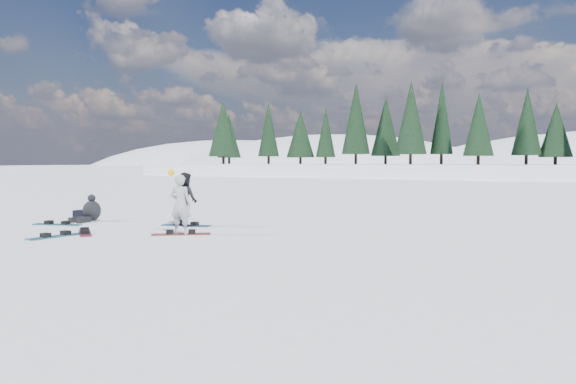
% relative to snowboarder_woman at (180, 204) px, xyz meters
% --- Properties ---
extents(ground, '(420.00, 420.00, 0.00)m').
position_rel_snowboarder_woman_xyz_m(ground, '(0.78, -0.96, -0.79)').
color(ground, white).
rests_on(ground, ground).
extents(alpine_backdrop, '(412.50, 227.00, 53.20)m').
position_rel_snowboarder_woman_xyz_m(alpine_backdrop, '(-10.94, 188.21, -14.77)').
color(alpine_backdrop, white).
rests_on(alpine_backdrop, ground).
extents(snowboarder_woman, '(0.63, 0.47, 1.70)m').
position_rel_snowboarder_woman_xyz_m(snowboarder_woman, '(0.00, 0.00, 0.00)').
color(snowboarder_woman, '#AEAEB3').
rests_on(snowboarder_woman, ground).
extents(snowboarder_man, '(0.95, 0.88, 1.58)m').
position_rel_snowboarder_woman_xyz_m(snowboarder_man, '(-1.12, 1.63, -0.00)').
color(snowboarder_man, black).
rests_on(snowboarder_man, ground).
extents(seated_rider, '(0.65, 1.03, 0.85)m').
position_rel_snowboarder_woman_xyz_m(seated_rider, '(-4.62, 1.28, -0.47)').
color(seated_rider, black).
rests_on(seated_rider, ground).
extents(gear_bag, '(0.51, 0.39, 0.30)m').
position_rel_snowboarder_woman_xyz_m(gear_bag, '(-5.32, 1.53, -0.64)').
color(gear_bag, black).
rests_on(gear_bag, ground).
extents(snowboard_woman, '(1.37, 1.13, 0.03)m').
position_rel_snowboarder_woman_xyz_m(snowboard_woman, '(0.00, 0.00, -0.78)').
color(snowboard_woman, '#9F2C22').
rests_on(snowboard_woman, ground).
extents(snowboard_man, '(1.53, 0.59, 0.03)m').
position_rel_snowboarder_woman_xyz_m(snowboard_man, '(-1.12, 1.63, -0.78)').
color(snowboard_man, '#16517C').
rests_on(snowboard_man, ground).
extents(snowboard_loose_a, '(0.43, 1.52, 0.03)m').
position_rel_snowboarder_woman_xyz_m(snowboard_loose_a, '(-2.50, -1.80, -0.78)').
color(snowboard_loose_a, '#19758D').
rests_on(snowboard_loose_a, ground).
extents(snowboard_loose_b, '(1.32, 1.19, 0.03)m').
position_rel_snowboarder_woman_xyz_m(snowboard_loose_b, '(-2.39, -0.98, -0.78)').
color(snowboard_loose_b, maroon).
rests_on(snowboard_loose_b, ground).
extents(snowboard_loose_c, '(1.52, 0.70, 0.03)m').
position_rel_snowboarder_woman_xyz_m(snowboard_loose_c, '(-4.65, 0.03, -0.78)').
color(snowboard_loose_c, '#166E7C').
rests_on(snowboard_loose_c, ground).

